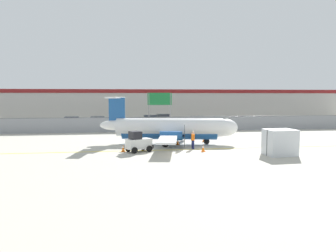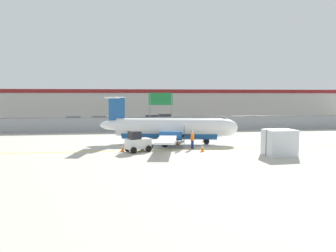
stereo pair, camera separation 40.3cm
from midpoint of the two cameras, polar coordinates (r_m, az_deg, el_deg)
ground_plane at (r=30.87m, az=3.54°, el=-4.10°), size 140.00×140.00×0.01m
perimeter_fence at (r=46.43m, az=-0.25°, el=0.42°), size 98.00×0.10×2.10m
parking_lot_strip at (r=57.90m, az=-1.70°, el=0.32°), size 98.00×17.00×0.12m
background_building at (r=76.13m, az=-3.13°, el=3.90°), size 91.00×8.10×6.50m
commuter_airplane at (r=34.19m, az=0.99°, el=-0.48°), size 14.43×16.00×4.92m
baggage_tug at (r=29.59m, az=-4.94°, el=-2.85°), size 2.58×2.12×1.88m
ground_crew_worker at (r=30.97m, az=4.64°, el=-2.31°), size 0.43×0.54×1.70m
cargo_container at (r=29.24m, az=19.19°, el=-2.74°), size 2.53×2.16×2.20m
traffic_cone_near_left at (r=29.75m, az=6.42°, el=-3.88°), size 0.36×0.36×0.64m
traffic_cone_near_right at (r=36.25m, az=6.62°, el=-2.24°), size 0.36×0.36×0.64m
traffic_cone_far_left at (r=29.88m, az=-7.54°, el=-3.85°), size 0.36×0.36×0.64m
traffic_cone_far_right at (r=33.75m, az=2.03°, el=-2.77°), size 0.36×0.36×0.64m
parked_car_0 at (r=55.59m, az=-15.83°, el=0.79°), size 4.24×2.09×1.58m
parked_car_1 at (r=55.05m, az=-11.85°, el=0.83°), size 4.33×2.29×1.58m
parked_car_2 at (r=51.32m, az=-8.37°, el=0.57°), size 4.38×2.41×1.58m
parked_car_3 at (r=57.82m, az=-2.76°, el=1.14°), size 4.23×2.06×1.58m
parked_car_4 at (r=60.89m, az=-0.52°, el=1.35°), size 4.27×2.15×1.58m
parked_car_5 at (r=54.40m, az=5.54°, el=0.87°), size 4.23×2.07×1.58m
parked_car_6 at (r=54.17m, az=8.90°, el=0.81°), size 4.38×2.42×1.58m
parked_car_7 at (r=56.50m, az=14.29°, el=0.89°), size 4.23×2.06×1.58m
highway_sign at (r=48.59m, az=-1.04°, el=4.20°), size 3.60×0.14×5.50m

